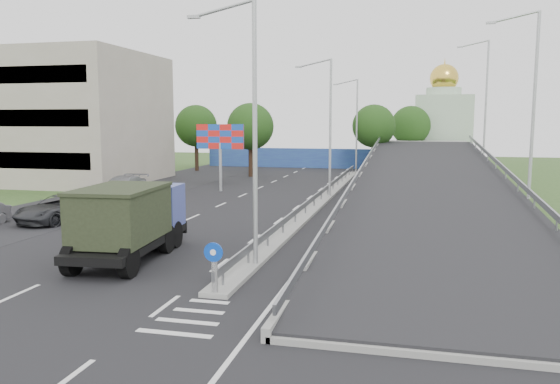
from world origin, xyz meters
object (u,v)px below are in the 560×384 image
(sign_bollard, at_px, (214,267))
(dump_truck, at_px, (130,218))
(lamp_post_near, at_px, (250,120))
(church, at_px, (442,124))
(parked_car_d, at_px, (122,187))
(billboard, at_px, (220,140))
(lamp_post_mid, at_px, (328,120))
(parked_car_c, at_px, (60,208))
(lamp_post_far, at_px, (355,121))

(sign_bollard, height_order, dump_truck, dump_truck)
(lamp_post_near, bearing_deg, church, 79.62)
(dump_truck, distance_m, parked_car_d, 18.98)
(lamp_post_near, distance_m, billboard, 23.87)
(lamp_post_near, height_order, parked_car_d, lamp_post_near)
(lamp_post_mid, bearing_deg, parked_car_c, -136.41)
(church, bearing_deg, sign_bollard, -99.81)
(lamp_post_near, distance_m, lamp_post_far, 40.00)
(sign_bollard, relative_size, parked_car_c, 0.30)
(lamp_post_mid, height_order, billboard, lamp_post_mid)
(lamp_post_far, distance_m, billboard, 20.24)
(dump_truck, bearing_deg, sign_bollard, -42.81)
(church, bearing_deg, dump_truck, -105.80)
(church, distance_m, parked_car_d, 45.17)
(lamp_post_near, distance_m, parked_car_c, 16.11)
(lamp_post_mid, xyz_separation_m, dump_truck, (-5.32, -19.75, -4.07))
(sign_bollard, xyz_separation_m, church, (10.00, 57.83, 4.28))
(church, bearing_deg, billboard, -120.70)
(parked_car_c, bearing_deg, church, 73.36)
(church, relative_size, parked_car_d, 2.43)
(billboard, height_order, parked_car_d, billboard)
(dump_truck, bearing_deg, parked_car_c, 135.44)
(church, bearing_deg, parked_car_d, -123.58)
(sign_bollard, distance_m, lamp_post_mid, 24.30)
(church, xyz_separation_m, billboard, (-19.00, -32.00, -1.12))
(lamp_post_mid, xyz_separation_m, billboard, (-9.11, 2.00, -1.62))
(lamp_post_near, height_order, parked_car_c, lamp_post_near)
(lamp_post_mid, xyz_separation_m, church, (9.89, 34.00, -0.50))
(church, bearing_deg, lamp_post_near, -100.38)
(dump_truck, relative_size, parked_car_c, 1.34)
(lamp_post_near, height_order, dump_truck, lamp_post_near)
(lamp_post_mid, distance_m, dump_truck, 20.86)
(parked_car_c, bearing_deg, sign_bollard, -29.18)
(lamp_post_near, xyz_separation_m, billboard, (-9.11, 22.00, -1.62))
(lamp_post_far, relative_size, church, 0.73)
(parked_car_d, bearing_deg, parked_car_c, -86.18)
(lamp_post_mid, bearing_deg, billboard, 167.62)
(church, height_order, dump_truck, church)
(lamp_post_near, bearing_deg, lamp_post_far, 90.00)
(dump_truck, relative_size, parked_car_d, 1.29)
(parked_car_d, bearing_deg, lamp_post_near, -52.60)
(sign_bollard, distance_m, billboard, 27.53)
(lamp_post_near, relative_size, dump_truck, 1.37)
(lamp_post_far, xyz_separation_m, church, (9.89, 14.00, -0.50))
(lamp_post_far, bearing_deg, parked_car_d, -122.57)
(church, bearing_deg, lamp_post_far, -125.24)
(church, height_order, parked_car_c, church)
(lamp_post_far, relative_size, parked_car_d, 1.77)
(lamp_post_near, bearing_deg, lamp_post_mid, 90.00)
(lamp_post_mid, distance_m, parked_car_c, 19.38)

